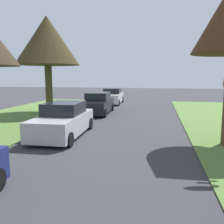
{
  "coord_description": "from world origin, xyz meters",
  "views": [
    {
      "loc": [
        2.19,
        3.17,
        2.8
      ],
      "look_at": [
        0.38,
        12.42,
        1.38
      ],
      "focal_mm": 38.18,
      "sensor_mm": 36.0,
      "label": 1
    }
  ],
  "objects_px": {
    "parked_sedan_black": "(98,104)",
    "parked_sedan_white": "(112,97)",
    "parked_sedan_silver": "(63,121)",
    "street_tree_left_far": "(47,41)"
  },
  "relations": [
    {
      "from": "parked_sedan_black",
      "to": "parked_sedan_white",
      "type": "xyz_separation_m",
      "value": [
        -0.16,
        6.59,
        0.0
      ]
    },
    {
      "from": "parked_sedan_silver",
      "to": "parked_sedan_black",
      "type": "bearing_deg",
      "value": 91.2
    },
    {
      "from": "parked_sedan_silver",
      "to": "parked_sedan_white",
      "type": "height_order",
      "value": "same"
    },
    {
      "from": "parked_sedan_silver",
      "to": "parked_sedan_black",
      "type": "relative_size",
      "value": 1.0
    },
    {
      "from": "street_tree_left_far",
      "to": "parked_sedan_white",
      "type": "relative_size",
      "value": 1.58
    },
    {
      "from": "parked_sedan_silver",
      "to": "parked_sedan_white",
      "type": "xyz_separation_m",
      "value": [
        -0.3,
        13.57,
        0.0
      ]
    },
    {
      "from": "parked_sedan_silver",
      "to": "street_tree_left_far",
      "type": "bearing_deg",
      "value": 120.61
    },
    {
      "from": "parked_sedan_silver",
      "to": "parked_sedan_black",
      "type": "distance_m",
      "value": 6.98
    },
    {
      "from": "street_tree_left_far",
      "to": "parked_sedan_silver",
      "type": "height_order",
      "value": "street_tree_left_far"
    },
    {
      "from": "parked_sedan_black",
      "to": "parked_sedan_white",
      "type": "height_order",
      "value": "same"
    }
  ]
}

